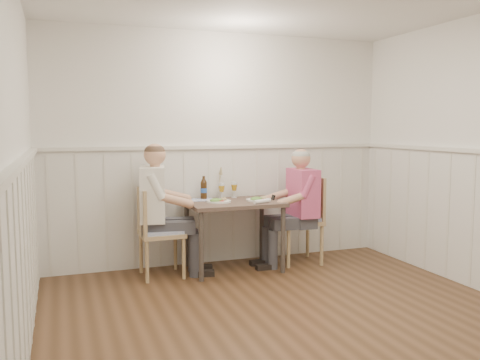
{
  "coord_description": "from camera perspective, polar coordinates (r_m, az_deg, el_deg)",
  "views": [
    {
      "loc": [
        -1.74,
        -3.27,
        1.55
      ],
      "look_at": [
        0.02,
        1.64,
        1.0
      ],
      "focal_mm": 38.0,
      "sensor_mm": 36.0,
      "label": 1
    }
  ],
  "objects": [
    {
      "name": "wainscot",
      "position": [
        4.41,
        3.98,
        -5.25
      ],
      "size": [
        4.0,
        4.49,
        1.34
      ],
      "color": "white",
      "rests_on": "ground"
    },
    {
      "name": "chair_left",
      "position": [
        5.32,
        -9.42,
        -5.45
      ],
      "size": [
        0.44,
        0.44,
        0.92
      ],
      "color": "tan",
      "rests_on": "ground"
    },
    {
      "name": "man_in_pink",
      "position": [
        5.75,
        6.67,
        -3.98
      ],
      "size": [
        0.62,
        0.43,
        1.33
      ],
      "color": "#3F3F47",
      "rests_on": "ground"
    },
    {
      "name": "grass_vase",
      "position": [
        5.71,
        -2.4,
        -0.37
      ],
      "size": [
        0.04,
        0.04,
        0.37
      ],
      "color": "silver",
      "rests_on": "dining_table"
    },
    {
      "name": "beer_glass_b",
      "position": [
        5.63,
        -2.07,
        -0.92
      ],
      "size": [
        0.07,
        0.07,
        0.18
      ],
      "color": "silver",
      "rests_on": "dining_table"
    },
    {
      "name": "diner_cream",
      "position": [
        5.33,
        -9.29,
        -4.45
      ],
      "size": [
        0.7,
        0.5,
        1.4
      ],
      "color": "#3F3F47",
      "rests_on": "ground"
    },
    {
      "name": "plate_man",
      "position": [
        5.5,
        2.06,
        -2.12
      ],
      "size": [
        0.27,
        0.27,
        0.07
      ],
      "color": "white",
      "rests_on": "dining_table"
    },
    {
      "name": "room_shell",
      "position": [
        3.71,
        8.36,
        5.47
      ],
      "size": [
        4.04,
        4.54,
        2.6
      ],
      "color": "white",
      "rests_on": "ground"
    },
    {
      "name": "gingham_mat",
      "position": [
        5.57,
        -4.33,
        -2.22
      ],
      "size": [
        0.29,
        0.24,
        0.01
      ],
      "color": "#6073B8",
      "rests_on": "dining_table"
    },
    {
      "name": "chair_right",
      "position": [
        5.86,
        7.17,
        -4.04
      ],
      "size": [
        0.49,
        0.49,
        0.98
      ],
      "color": "tan",
      "rests_on": "ground"
    },
    {
      "name": "rolled_napkin",
      "position": [
        5.32,
        2.39,
        -2.41
      ],
      "size": [
        0.19,
        0.11,
        0.04
      ],
      "color": "white",
      "rests_on": "dining_table"
    },
    {
      "name": "beer_bottle",
      "position": [
        5.62,
        -4.09,
        -1.0
      ],
      "size": [
        0.07,
        0.07,
        0.26
      ],
      "color": "#321E0D",
      "rests_on": "dining_table"
    },
    {
      "name": "beer_glass_a",
      "position": [
        5.73,
        -0.66,
        -0.79
      ],
      "size": [
        0.07,
        0.07,
        0.18
      ],
      "color": "silver",
      "rests_on": "dining_table"
    },
    {
      "name": "plate_diner",
      "position": [
        5.39,
        -2.51,
        -2.3
      ],
      "size": [
        0.26,
        0.26,
        0.07
      ],
      "color": "white",
      "rests_on": "dining_table"
    },
    {
      "name": "dining_table",
      "position": [
        5.48,
        -0.71,
        -3.39
      ],
      "size": [
        1.0,
        0.7,
        0.75
      ],
      "color": "#4C3F38",
      "rests_on": "ground"
    },
    {
      "name": "ground_plane",
      "position": [
        4.02,
        8.01,
        -16.73
      ],
      "size": [
        4.5,
        4.5,
        0.0
      ],
      "primitive_type": "plane",
      "color": "#482E1A"
    }
  ]
}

